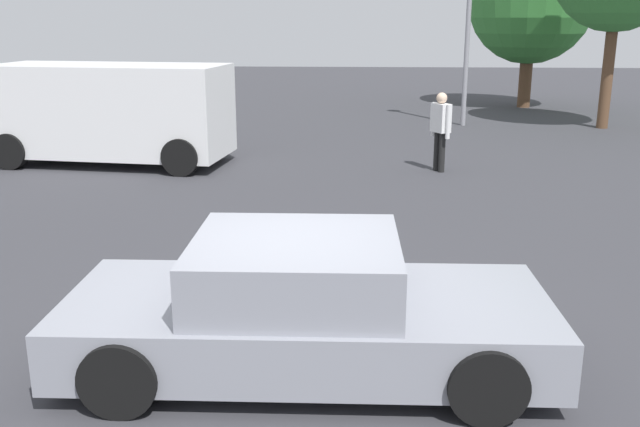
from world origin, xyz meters
TOP-DOWN VIEW (x-y plane):
  - ground_plane at (0.00, 0.00)m, footprint 80.00×80.00m
  - sedan_foreground at (0.14, -0.26)m, footprint 4.34×2.01m
  - van_white at (-4.73, 8.80)m, footprint 5.15×2.64m
  - pedestrian at (2.26, 8.37)m, footprint 0.41×0.50m
  - tree_back_center at (6.40, 19.44)m, footprint 4.24×4.24m

SIDE VIEW (x-z plane):
  - ground_plane at x=0.00m, z-range 0.00..0.00m
  - sedan_foreground at x=0.14m, z-range -0.05..1.18m
  - pedestrian at x=2.26m, z-range 0.15..1.77m
  - van_white at x=-4.73m, z-range 0.09..2.21m
  - tree_back_center at x=6.40m, z-range 0.74..6.47m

